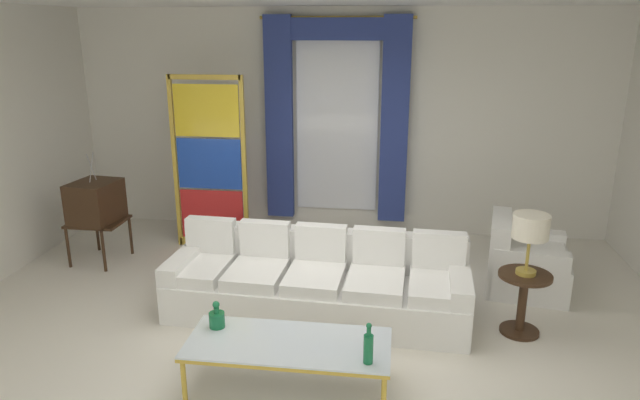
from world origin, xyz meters
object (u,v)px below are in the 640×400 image
object	(u,v)px
coffee_table	(288,345)
armchair_white	(522,264)
stained_glass_divider	(210,167)
couch_white_long	(318,283)
bottle_crystal_tall	(368,347)
round_side_table	(523,298)
table_lamp_brass	(531,229)
vintage_tv	(96,204)
bottle_blue_decanter	(217,318)
peacock_figurine	(237,243)

from	to	relation	value
coffee_table	armchair_white	bearing A→B (deg)	44.04
stained_glass_divider	couch_white_long	bearing A→B (deg)	-44.99
bottle_crystal_tall	round_side_table	bearing A→B (deg)	44.61
stained_glass_divider	table_lamp_brass	bearing A→B (deg)	-26.41
bottle_crystal_tall	table_lamp_brass	xyz separation A→B (m)	(1.35, 1.34, 0.49)
coffee_table	round_side_table	bearing A→B (deg)	29.78
vintage_tv	round_side_table	xyz separation A→B (m)	(4.74, -1.10, -0.37)
stained_glass_divider	round_side_table	size ratio (longest dim) A/B	3.70
bottle_blue_decanter	peacock_figurine	distance (m)	2.38
armchair_white	round_side_table	world-z (taller)	armchair_white
coffee_table	vintage_tv	distance (m)	3.57
couch_white_long	bottle_blue_decanter	xyz separation A→B (m)	(-0.67, -1.14, 0.18)
couch_white_long	table_lamp_brass	world-z (taller)	table_lamp_brass
bottle_crystal_tall	round_side_table	distance (m)	1.91
coffee_table	bottle_blue_decanter	distance (m)	0.64
couch_white_long	coffee_table	bearing A→B (deg)	-92.37
peacock_figurine	table_lamp_brass	bearing A→B (deg)	-23.32
table_lamp_brass	vintage_tv	bearing A→B (deg)	166.91
couch_white_long	stained_glass_divider	distance (m)	2.38
vintage_tv	round_side_table	distance (m)	4.88
vintage_tv	round_side_table	size ratio (longest dim) A/B	2.26
bottle_crystal_tall	table_lamp_brass	size ratio (longest dim) A/B	0.56
round_side_table	couch_white_long	bearing A→B (deg)	175.44
couch_white_long	bottle_crystal_tall	distance (m)	1.61
couch_white_long	armchair_white	world-z (taller)	couch_white_long
vintage_tv	peacock_figurine	bearing A→B (deg)	7.85
coffee_table	bottle_blue_decanter	xyz separation A→B (m)	(-0.62, 0.15, 0.11)
couch_white_long	coffee_table	world-z (taller)	couch_white_long
couch_white_long	vintage_tv	bearing A→B (deg)	161.36
coffee_table	vintage_tv	xyz separation A→B (m)	(-2.76, 2.24, 0.35)
stained_glass_divider	table_lamp_brass	distance (m)	3.93
armchair_white	peacock_figurine	bearing A→B (deg)	173.62
coffee_table	round_side_table	world-z (taller)	round_side_table
bottle_blue_decanter	vintage_tv	world-z (taller)	vintage_tv
bottle_blue_decanter	peacock_figurine	world-z (taller)	bottle_blue_decanter
stained_glass_divider	armchair_white	bearing A→B (deg)	-11.96
couch_white_long	armchair_white	size ratio (longest dim) A/B	3.12
coffee_table	armchair_white	distance (m)	3.02
stained_glass_divider	table_lamp_brass	world-z (taller)	stained_glass_divider
bottle_crystal_tall	stained_glass_divider	distance (m)	3.81
couch_white_long	coffee_table	xyz separation A→B (m)	(-0.05, -1.29, 0.07)
bottle_blue_decanter	vintage_tv	size ratio (longest dim) A/B	0.17
vintage_tv	round_side_table	world-z (taller)	vintage_tv
armchair_white	round_side_table	xyz separation A→B (m)	(-0.19, -0.96, 0.07)
peacock_figurine	round_side_table	bearing A→B (deg)	-23.32
table_lamp_brass	peacock_figurine	bearing A→B (deg)	156.68
couch_white_long	coffee_table	distance (m)	1.29
coffee_table	table_lamp_brass	size ratio (longest dim) A/B	2.77
vintage_tv	table_lamp_brass	distance (m)	4.87
round_side_table	table_lamp_brass	size ratio (longest dim) A/B	1.04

